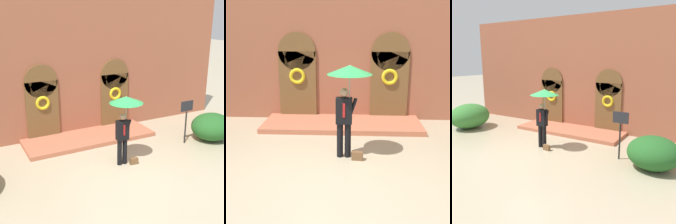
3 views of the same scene
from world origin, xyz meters
The scene contains 4 objects.
ground_plane centered at (0.00, 0.00, 0.00)m, with size 80.00×80.00×0.00m, color tan.
building_facade centered at (0.00, 4.15, 2.68)m, with size 14.00×2.30×5.60m.
person_with_umbrella centered at (0.24, 0.60, 1.91)m, with size 1.10×1.10×2.36m.
handbag centered at (0.48, 0.40, 0.11)m, with size 0.28×0.12×0.22m, color brown.
Camera 2 is at (0.37, -6.85, 3.31)m, focal length 50.00 mm.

